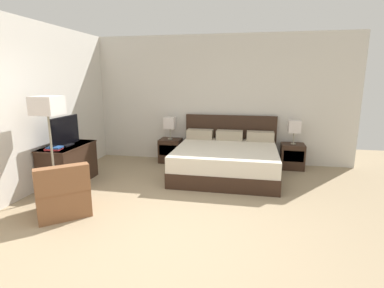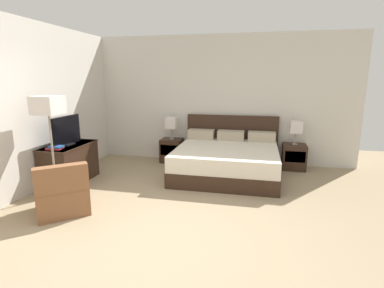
% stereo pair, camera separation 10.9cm
% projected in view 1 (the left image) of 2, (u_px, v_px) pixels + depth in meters
% --- Properties ---
extents(ground_plane, '(11.14, 11.14, 0.00)m').
position_uv_depth(ground_plane, '(162.00, 243.00, 3.50)').
color(ground_plane, '#998466').
extents(wall_back, '(6.37, 0.06, 2.83)m').
position_uv_depth(wall_back, '(209.00, 100.00, 6.78)').
color(wall_back, beige).
rests_on(wall_back, ground).
extents(wall_left, '(0.06, 5.51, 2.83)m').
position_uv_depth(wall_left, '(41.00, 106.00, 5.19)').
color(wall_left, beige).
rests_on(wall_left, ground).
extents(bed, '(2.03, 1.97, 1.08)m').
position_uv_depth(bed, '(226.00, 159.00, 5.96)').
color(bed, '#332116').
rests_on(bed, ground).
extents(nightstand_left, '(0.48, 0.44, 0.53)m').
position_uv_depth(nightstand_left, '(170.00, 150.00, 6.89)').
color(nightstand_left, '#332116').
rests_on(nightstand_left, ground).
extents(nightstand_right, '(0.48, 0.44, 0.53)m').
position_uv_depth(nightstand_right, '(292.00, 156.00, 6.37)').
color(nightstand_right, '#332116').
rests_on(nightstand_right, ground).
extents(table_lamp_left, '(0.24, 0.24, 0.50)m').
position_uv_depth(table_lamp_left, '(170.00, 123.00, 6.75)').
color(table_lamp_left, gray).
rests_on(table_lamp_left, nightstand_left).
extents(table_lamp_right, '(0.24, 0.24, 0.50)m').
position_uv_depth(table_lamp_right, '(294.00, 127.00, 6.24)').
color(table_lamp_right, gray).
rests_on(table_lamp_right, nightstand_right).
extents(dresser, '(0.57, 1.10, 0.71)m').
position_uv_depth(dresser, '(69.00, 163.00, 5.47)').
color(dresser, '#332116').
rests_on(dresser, ground).
extents(tv, '(0.18, 0.79, 0.53)m').
position_uv_depth(tv, '(65.00, 132.00, 5.32)').
color(tv, black).
rests_on(tv, dresser).
extents(book_red_cover, '(0.27, 0.22, 0.03)m').
position_uv_depth(book_red_cover, '(54.00, 149.00, 5.05)').
color(book_red_cover, '#B7282D').
rests_on(book_red_cover, dresser).
extents(book_blue_cover, '(0.23, 0.18, 0.03)m').
position_uv_depth(book_blue_cover, '(55.00, 147.00, 5.04)').
color(book_blue_cover, '#234C8E').
rests_on(book_blue_cover, book_red_cover).
extents(armchair_by_window, '(0.97, 0.97, 0.76)m').
position_uv_depth(armchair_by_window, '(62.00, 195.00, 4.21)').
color(armchair_by_window, brown).
rests_on(armchair_by_window, ground).
extents(floor_lamp, '(0.39, 0.39, 1.63)m').
position_uv_depth(floor_lamp, '(48.00, 111.00, 4.57)').
color(floor_lamp, gray).
rests_on(floor_lamp, ground).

